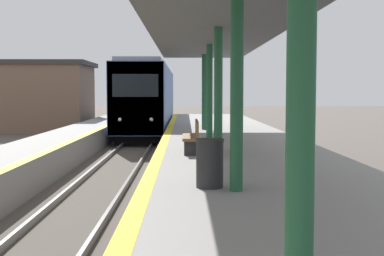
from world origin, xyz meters
The scene contains 5 objects.
train centered at (0.00, 33.77, 2.25)m, with size 2.76×20.23×4.43m.
station_canopy centered at (3.27, 12.43, 4.44)m, with size 3.91×25.55×3.66m.
trash_bin centered at (2.82, 7.68, 1.40)m, with size 0.52×0.52×0.89m.
bench centered at (2.60, 13.30, 1.45)m, with size 0.44×1.95×0.92m.
station_building centered at (-9.53, 34.91, 2.39)m, with size 10.98×5.98×4.75m.
Camera 1 is at (2.37, -1.92, 2.69)m, focal length 50.00 mm.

